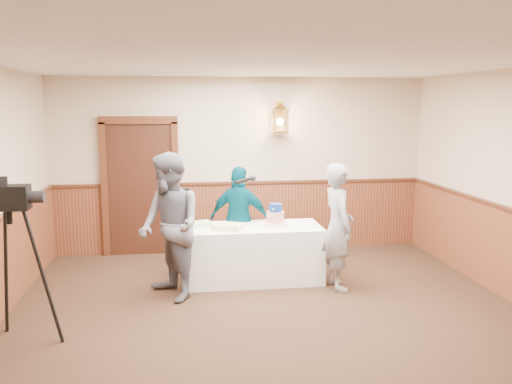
# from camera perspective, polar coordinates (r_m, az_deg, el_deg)

# --- Properties ---
(ground) EXTENTS (7.00, 7.00, 0.00)m
(ground) POSITION_cam_1_polar(r_m,az_deg,el_deg) (5.74, 2.43, -15.19)
(ground) COLOR black
(ground) RESTS_ON ground
(room_shell) EXTENTS (6.02, 7.02, 2.81)m
(room_shell) POSITION_cam_1_polar(r_m,az_deg,el_deg) (5.73, 1.20, 0.68)
(room_shell) COLOR beige
(room_shell) RESTS_ON ground
(display_table) EXTENTS (1.80, 0.80, 0.75)m
(display_table) POSITION_cam_1_polar(r_m,az_deg,el_deg) (7.38, -0.21, -6.47)
(display_table) COLOR white
(display_table) RESTS_ON ground
(tiered_cake) EXTENTS (0.36, 0.36, 0.31)m
(tiered_cake) POSITION_cam_1_polar(r_m,az_deg,el_deg) (7.28, 2.05, -2.68)
(tiered_cake) COLOR beige
(tiered_cake) RESTS_ON display_table
(sheet_cake_yellow) EXTENTS (0.45, 0.40, 0.08)m
(sheet_cake_yellow) POSITION_cam_1_polar(r_m,az_deg,el_deg) (7.10, -2.98, -3.67)
(sheet_cake_yellow) COLOR #D0BD7C
(sheet_cake_yellow) RESTS_ON display_table
(sheet_cake_green) EXTENTS (0.35, 0.32, 0.07)m
(sheet_cake_green) POSITION_cam_1_polar(r_m,az_deg,el_deg) (7.28, -5.88, -3.42)
(sheet_cake_green) COLOR #90CC92
(sheet_cake_green) RESTS_ON display_table
(interviewer) EXTENTS (1.61, 1.09, 1.81)m
(interviewer) POSITION_cam_1_polar(r_m,az_deg,el_deg) (6.66, -9.06, -3.63)
(interviewer) COLOR #5A5B66
(interviewer) RESTS_ON ground
(baker) EXTENTS (0.44, 0.63, 1.64)m
(baker) POSITION_cam_1_polar(r_m,az_deg,el_deg) (7.05, 8.62, -3.60)
(baker) COLOR gray
(baker) RESTS_ON ground
(assistant_p) EXTENTS (0.96, 0.71, 1.52)m
(assistant_p) POSITION_cam_1_polar(r_m,az_deg,el_deg) (7.65, -1.71, -2.95)
(assistant_p) COLOR #013E4E
(assistant_p) RESTS_ON ground
(tv_camera_rig) EXTENTS (0.63, 0.59, 1.61)m
(tv_camera_rig) POSITION_cam_1_polar(r_m,az_deg,el_deg) (5.85, -24.16, -8.00)
(tv_camera_rig) COLOR black
(tv_camera_rig) RESTS_ON ground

